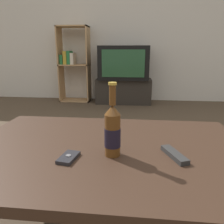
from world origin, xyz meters
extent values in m
cube|color=beige|center=(0.00, 3.02, 1.30)|extent=(8.00, 0.05, 2.60)
cube|color=#332116|center=(0.00, 0.00, 0.41)|extent=(1.27, 0.84, 0.04)
cylinder|color=black|center=(-0.57, 0.36, 0.19)|extent=(0.07, 0.07, 0.39)
cylinder|color=black|center=(0.57, 0.36, 0.19)|extent=(0.07, 0.07, 0.39)
cube|color=#28231E|center=(-0.06, 2.75, 0.20)|extent=(0.91, 0.41, 0.40)
cube|color=black|center=(-0.06, 2.75, 0.67)|extent=(0.79, 0.54, 0.53)
cube|color=#234C2D|center=(-0.06, 2.47, 0.67)|extent=(0.65, 0.01, 0.41)
cube|color=tan|center=(-1.16, 2.81, 0.62)|extent=(0.02, 0.30, 1.24)
cube|color=tan|center=(-0.67, 2.81, 0.62)|extent=(0.02, 0.30, 1.24)
cube|color=tan|center=(-0.91, 2.81, 0.01)|extent=(0.51, 0.30, 0.02)
cube|color=tan|center=(-0.91, 2.81, 0.62)|extent=(0.51, 0.30, 0.02)
cube|color=tan|center=(-0.91, 2.81, 1.23)|extent=(0.51, 0.30, 0.02)
cube|color=#236B38|center=(-1.11, 2.81, 0.71)|extent=(0.05, 0.21, 0.15)
cube|color=#B7932D|center=(-1.05, 2.81, 0.74)|extent=(0.06, 0.21, 0.22)
cube|color=#236B38|center=(-0.99, 2.81, 0.74)|extent=(0.05, 0.21, 0.22)
cube|color=beige|center=(-0.93, 2.81, 0.73)|extent=(0.06, 0.21, 0.19)
cylinder|color=#563314|center=(0.04, -0.08, 0.52)|extent=(0.06, 0.06, 0.17)
cylinder|color=black|center=(0.04, -0.08, 0.51)|extent=(0.07, 0.07, 0.08)
cone|color=#563314|center=(0.04, -0.08, 0.62)|extent=(0.06, 0.06, 0.04)
cylinder|color=#563314|center=(0.04, -0.08, 0.68)|extent=(0.03, 0.03, 0.08)
cylinder|color=#B79333|center=(0.04, -0.08, 0.72)|extent=(0.03, 0.03, 0.01)
cube|color=#232328|center=(-0.13, -0.13, 0.44)|extent=(0.07, 0.11, 0.01)
cylinder|color=slate|center=(-0.13, -0.13, 0.44)|extent=(0.02, 0.02, 0.00)
cube|color=#282828|center=(0.29, -0.07, 0.44)|extent=(0.10, 0.16, 0.02)
camera|label=1|loc=(0.12, -0.89, 0.84)|focal=35.00mm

